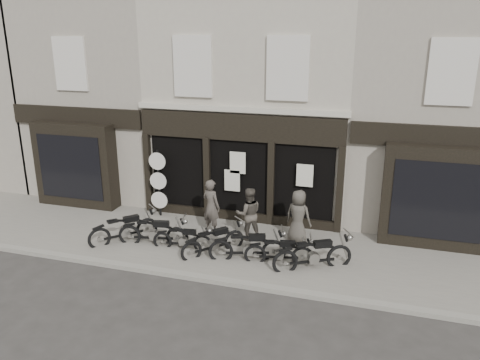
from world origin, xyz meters
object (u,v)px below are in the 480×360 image
(motorcycle_4, at_px, (248,249))
(motorcycle_2, at_px, (183,241))
(motorcycle_0, at_px, (125,231))
(advert_sign_post, at_px, (159,186))
(motorcycle_1, at_px, (154,234))
(motorcycle_6, at_px, (313,257))
(motorcycle_5, at_px, (280,254))
(man_left, at_px, (211,207))
(man_right, at_px, (298,216))
(man_centre, at_px, (249,214))
(motorcycle_3, at_px, (214,244))

(motorcycle_4, bearing_deg, motorcycle_2, 159.30)
(motorcycle_0, relative_size, advert_sign_post, 0.72)
(motorcycle_1, relative_size, motorcycle_2, 1.18)
(motorcycle_0, bearing_deg, motorcycle_1, -44.54)
(motorcycle_6, bearing_deg, motorcycle_5, 147.62)
(motorcycle_2, distance_m, man_left, 1.57)
(man_left, xyz_separation_m, man_right, (2.85, 0.15, -0.07))
(motorcycle_4, relative_size, man_centre, 1.29)
(man_left, relative_size, advert_sign_post, 0.72)
(man_right, height_order, advert_sign_post, advert_sign_post)
(motorcycle_4, height_order, motorcycle_5, motorcycle_4)
(motorcycle_3, bearing_deg, motorcycle_6, -50.46)
(motorcycle_3, distance_m, man_centre, 1.56)
(man_left, distance_m, man_centre, 1.31)
(motorcycle_0, relative_size, motorcycle_2, 0.98)
(motorcycle_0, relative_size, man_centre, 1.07)
(motorcycle_1, height_order, advert_sign_post, advert_sign_post)
(motorcycle_1, xyz_separation_m, man_left, (1.44, 1.30, 0.62))
(motorcycle_5, relative_size, man_left, 1.07)
(motorcycle_6, relative_size, man_centre, 1.25)
(motorcycle_5, bearing_deg, motorcycle_0, 167.57)
(motorcycle_0, height_order, advert_sign_post, advert_sign_post)
(man_left, bearing_deg, motorcycle_0, 50.62)
(advert_sign_post, bearing_deg, man_centre, -19.47)
(man_left, bearing_deg, man_centre, -162.79)
(motorcycle_4, xyz_separation_m, motorcycle_5, (0.92, 0.07, -0.05))
(motorcycle_2, bearing_deg, motorcycle_1, 170.40)
(man_centre, bearing_deg, motorcycle_6, 125.16)
(man_left, bearing_deg, motorcycle_6, 179.40)
(motorcycle_4, height_order, man_left, man_left)
(motorcycle_4, bearing_deg, motorcycle_1, 159.73)
(motorcycle_2, height_order, man_right, man_right)
(motorcycle_0, relative_size, man_right, 1.08)
(motorcycle_0, distance_m, man_right, 5.54)
(motorcycle_2, bearing_deg, motorcycle_5, -8.62)
(motorcycle_4, xyz_separation_m, man_centre, (-0.38, 1.37, 0.54))
(motorcycle_0, bearing_deg, man_centre, -29.19)
(motorcycle_2, bearing_deg, motorcycle_3, -8.08)
(motorcycle_5, height_order, man_left, man_left)
(man_left, bearing_deg, advert_sign_post, 0.36)
(motorcycle_0, relative_size, man_left, 1.00)
(motorcycle_4, relative_size, advert_sign_post, 0.86)
(motorcycle_1, bearing_deg, motorcycle_0, 171.66)
(motorcycle_3, distance_m, advert_sign_post, 3.75)
(motorcycle_1, distance_m, motorcycle_5, 4.04)
(motorcycle_4, bearing_deg, motorcycle_3, 156.71)
(motorcycle_6, xyz_separation_m, man_left, (-3.58, 1.47, 0.60))
(motorcycle_6, distance_m, man_left, 3.92)
(motorcycle_6, xyz_separation_m, man_centre, (-2.28, 1.37, 0.53))
(motorcycle_4, distance_m, advert_sign_post, 4.72)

